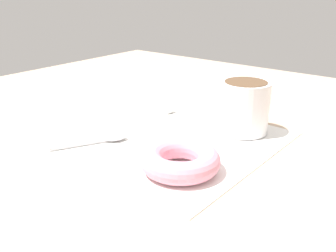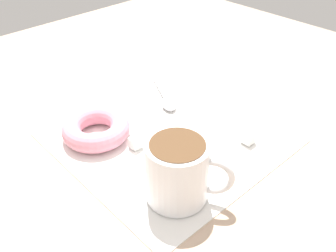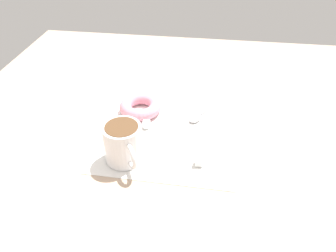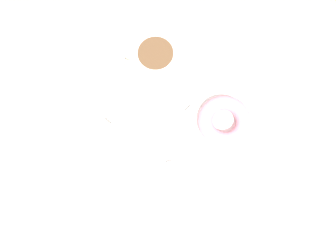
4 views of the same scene
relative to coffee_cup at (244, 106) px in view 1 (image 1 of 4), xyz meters
The scene contains 7 objects.
ground_plane 15.74cm from the coffee_cup, 133.63° to the left, with size 120.00×120.00×2.00cm, color tan.
napkin 13.80cm from the coffee_cup, 142.13° to the left, with size 31.89×31.89×0.30cm, color white.
coffee_cup is the anchor object (origin of this frame).
donut 18.37cm from the coffee_cup, behind, with size 10.76×10.76×3.03cm, color pink.
spoon 23.28cm from the coffee_cup, 140.11° to the left, with size 11.36×6.90×0.90cm.
sugar_cube 16.39cm from the coffee_cup, 91.60° to the left, with size 1.75×1.75×1.75cm, color white.
sugar_cube_extra 12.52cm from the coffee_cup, 168.18° to the left, with size 1.68×1.68×1.68cm, color white.
Camera 1 is at (-44.01, -37.42, 23.87)cm, focal length 40.00 mm.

